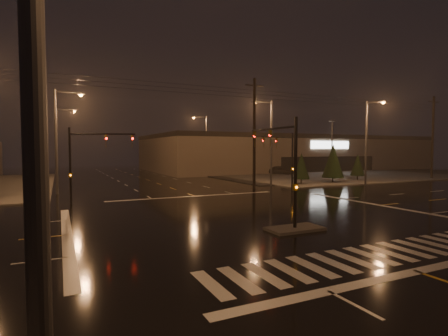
% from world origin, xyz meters
% --- Properties ---
extents(ground, '(140.00, 140.00, 0.00)m').
position_xyz_m(ground, '(0.00, 0.00, 0.00)').
color(ground, black).
rests_on(ground, ground).
extents(sidewalk_ne, '(36.00, 36.00, 0.12)m').
position_xyz_m(sidewalk_ne, '(30.00, 30.00, 0.06)').
color(sidewalk_ne, '#4B4843').
rests_on(sidewalk_ne, ground).
extents(median_island, '(3.00, 1.60, 0.15)m').
position_xyz_m(median_island, '(0.00, -4.00, 0.07)').
color(median_island, '#4B4843').
rests_on(median_island, ground).
extents(crosswalk, '(15.00, 2.60, 0.01)m').
position_xyz_m(crosswalk, '(0.00, -9.00, 0.01)').
color(crosswalk, beige).
rests_on(crosswalk, ground).
extents(stop_bar_near, '(16.00, 0.50, 0.01)m').
position_xyz_m(stop_bar_near, '(0.00, -11.00, 0.01)').
color(stop_bar_near, beige).
rests_on(stop_bar_near, ground).
extents(stop_bar_far, '(16.00, 0.50, 0.01)m').
position_xyz_m(stop_bar_far, '(0.00, 11.00, 0.01)').
color(stop_bar_far, beige).
rests_on(stop_bar_far, ground).
extents(parking_lot, '(50.00, 24.00, 0.08)m').
position_xyz_m(parking_lot, '(35.00, 28.00, 0.04)').
color(parking_lot, black).
rests_on(parking_lot, ground).
extents(retail_building, '(60.20, 28.30, 7.20)m').
position_xyz_m(retail_building, '(35.00, 45.99, 3.84)').
color(retail_building, '#726051').
rests_on(retail_building, ground).
extents(signal_mast_median, '(0.25, 4.59, 6.00)m').
position_xyz_m(signal_mast_median, '(0.00, -3.07, 3.75)').
color(signal_mast_median, black).
rests_on(signal_mast_median, ground).
extents(signal_mast_ne, '(4.84, 1.86, 6.00)m').
position_xyz_m(signal_mast_ne, '(9.50, 10.14, 3.79)').
color(signal_mast_ne, black).
rests_on(signal_mast_ne, ground).
extents(signal_mast_nw, '(4.84, 1.86, 6.00)m').
position_xyz_m(signal_mast_nw, '(-9.50, 10.14, 3.79)').
color(signal_mast_nw, black).
rests_on(signal_mast_nw, ground).
extents(streetlight_0, '(2.77, 0.32, 10.00)m').
position_xyz_m(streetlight_0, '(-11.18, -15.00, 5.80)').
color(streetlight_0, '#38383A').
rests_on(streetlight_0, ground).
extents(streetlight_1, '(2.77, 0.32, 10.00)m').
position_xyz_m(streetlight_1, '(-11.18, 18.00, 5.80)').
color(streetlight_1, '#38383A').
rests_on(streetlight_1, ground).
extents(streetlight_2, '(2.77, 0.32, 10.00)m').
position_xyz_m(streetlight_2, '(-11.18, 34.00, 5.80)').
color(streetlight_2, '#38383A').
rests_on(streetlight_2, ground).
extents(streetlight_3, '(2.77, 0.32, 10.00)m').
position_xyz_m(streetlight_3, '(11.18, 16.00, 5.80)').
color(streetlight_3, '#38383A').
rests_on(streetlight_3, ground).
extents(streetlight_4, '(2.77, 0.32, 10.00)m').
position_xyz_m(streetlight_4, '(11.18, 36.00, 5.80)').
color(streetlight_4, '#38383A').
rests_on(streetlight_4, ground).
extents(streetlight_6, '(0.32, 2.77, 10.00)m').
position_xyz_m(streetlight_6, '(22.00, 11.18, 5.80)').
color(streetlight_6, '#38383A').
rests_on(streetlight_6, ground).
extents(utility_pole_1, '(2.20, 0.32, 12.00)m').
position_xyz_m(utility_pole_1, '(8.00, 14.00, 6.13)').
color(utility_pole_1, black).
rests_on(utility_pole_1, ground).
extents(utility_pole_2, '(2.20, 0.32, 12.00)m').
position_xyz_m(utility_pole_2, '(38.00, 14.00, 6.13)').
color(utility_pole_2, black).
rests_on(utility_pole_2, ground).
extents(conifer_0, '(2.03, 2.03, 3.88)m').
position_xyz_m(conifer_0, '(15.68, 15.65, 2.29)').
color(conifer_0, black).
rests_on(conifer_0, ground).
extents(conifer_1, '(2.75, 2.75, 5.00)m').
position_xyz_m(conifer_1, '(20.61, 15.52, 2.85)').
color(conifer_1, black).
rests_on(conifer_1, ground).
extents(conifer_2, '(1.93, 1.93, 3.72)m').
position_xyz_m(conifer_2, '(26.20, 16.74, 2.20)').
color(conifer_2, black).
rests_on(conifer_2, ground).
extents(car_parked, '(4.01, 4.84, 1.56)m').
position_xyz_m(car_parked, '(23.17, 30.85, 0.78)').
color(car_parked, black).
rests_on(car_parked, ground).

